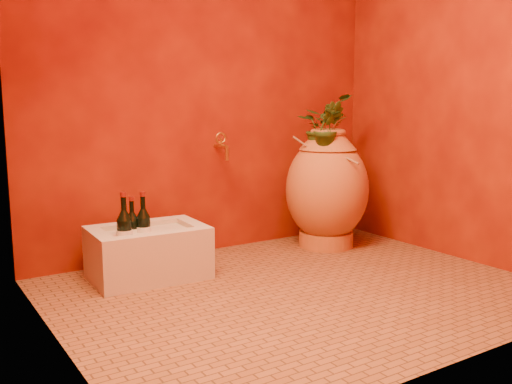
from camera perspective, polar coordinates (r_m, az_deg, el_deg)
floor at (r=3.10m, az=4.43°, el=-9.80°), size 2.50×2.50×0.00m
wall_back at (r=3.78m, az=-4.75°, el=12.88°), size 2.50×0.02×2.50m
wall_left at (r=2.40m, az=-20.56°, el=14.40°), size 0.02×2.00×2.50m
wall_right at (r=3.83m, az=20.15°, el=12.31°), size 0.02×2.00×2.50m
amphora at (r=3.93m, az=7.11°, el=0.33°), size 0.61×0.62×0.81m
stone_basin at (r=3.33m, az=-10.72°, el=-6.05°), size 0.65×0.46×0.30m
wine_bottle_a at (r=3.31m, az=-12.25°, el=-3.82°), size 0.08×0.08×0.31m
wine_bottle_b at (r=3.20m, az=-13.00°, el=-4.00°), size 0.09×0.09×0.35m
wine_bottle_c at (r=3.30m, az=-11.17°, el=-3.66°), size 0.08×0.08×0.33m
wall_tap at (r=3.72m, az=-3.41°, el=4.73°), size 0.08×0.16×0.18m
plant_main at (r=3.90m, az=6.84°, el=6.53°), size 0.51×0.49×0.43m
plant_side at (r=3.78m, az=7.24°, el=6.38°), size 0.25×0.24×0.35m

